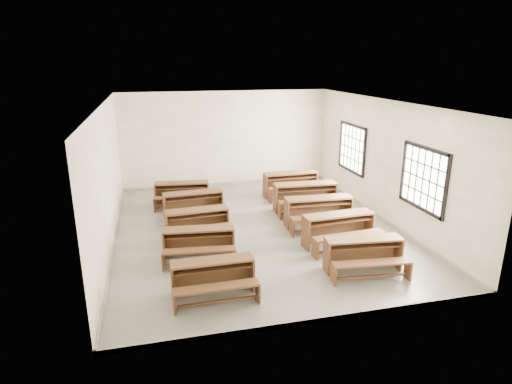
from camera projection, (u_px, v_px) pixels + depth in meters
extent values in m
plane|color=gray|center=(256.00, 229.00, 11.00)|extent=(8.50, 8.50, 0.00)
cube|color=silver|center=(256.00, 104.00, 10.06)|extent=(7.00, 8.50, 0.05)
cube|color=white|center=(226.00, 139.00, 14.44)|extent=(7.00, 0.05, 3.20)
cube|color=white|center=(322.00, 233.00, 6.60)|extent=(7.00, 0.05, 3.20)
cube|color=white|center=(108.00, 178.00, 9.73)|extent=(0.05, 8.50, 3.20)
cube|color=white|center=(383.00, 161.00, 11.32)|extent=(0.05, 8.50, 3.20)
cube|color=gray|center=(227.00, 183.00, 14.90)|extent=(7.00, 0.04, 0.10)
cube|color=gray|center=(317.00, 320.00, 7.06)|extent=(7.00, 0.04, 0.10)
cube|color=gray|center=(114.00, 240.00, 10.18)|extent=(0.04, 8.50, 0.10)
cube|color=gray|center=(378.00, 216.00, 11.78)|extent=(0.04, 8.50, 0.10)
cube|color=white|center=(424.00, 179.00, 9.65)|extent=(0.02, 1.50, 1.30)
cube|color=black|center=(427.00, 149.00, 9.44)|extent=(0.06, 1.62, 0.08)
cube|color=black|center=(420.00, 207.00, 9.85)|extent=(0.06, 1.62, 0.08)
cube|color=black|center=(446.00, 188.00, 8.91)|extent=(0.06, 0.08, 1.46)
cube|color=black|center=(404.00, 170.00, 10.38)|extent=(0.06, 0.08, 1.46)
cube|color=white|center=(352.00, 148.00, 12.99)|extent=(0.02, 1.50, 1.30)
cube|color=black|center=(353.00, 125.00, 12.78)|extent=(0.06, 1.62, 0.08)
cube|color=black|center=(350.00, 170.00, 13.19)|extent=(0.06, 1.62, 0.08)
cube|color=black|center=(364.00, 153.00, 12.25)|extent=(0.06, 0.08, 1.46)
cube|color=black|center=(341.00, 143.00, 13.72)|extent=(0.06, 0.08, 1.46)
cube|color=brown|center=(212.00, 261.00, 7.78)|extent=(1.52, 0.39, 0.04)
cube|color=brown|center=(211.00, 273.00, 8.04)|extent=(1.52, 0.05, 0.65)
cube|color=brown|center=(172.00, 282.00, 7.71)|extent=(0.04, 0.38, 0.65)
cube|color=brown|center=(252.00, 273.00, 8.06)|extent=(0.04, 0.38, 0.65)
cube|color=brown|center=(213.00, 268.00, 7.80)|extent=(1.41, 0.29, 0.02)
cube|color=brown|center=(217.00, 287.00, 7.44)|extent=(1.52, 0.28, 0.04)
cube|color=brown|center=(174.00, 303.00, 7.32)|extent=(0.04, 0.27, 0.36)
cube|color=brown|center=(258.00, 292.00, 7.67)|extent=(0.04, 0.27, 0.36)
cube|color=brown|center=(217.00, 302.00, 7.52)|extent=(1.41, 0.06, 0.04)
cube|color=brown|center=(198.00, 229.00, 9.23)|extent=(1.56, 0.55, 0.04)
cube|color=brown|center=(199.00, 240.00, 9.49)|extent=(1.53, 0.20, 0.65)
cube|color=brown|center=(164.00, 246.00, 9.23)|extent=(0.08, 0.38, 0.65)
cube|color=brown|center=(233.00, 242.00, 9.43)|extent=(0.08, 0.38, 0.65)
cube|color=brown|center=(199.00, 235.00, 9.25)|extent=(1.44, 0.44, 0.02)
cube|color=brown|center=(199.00, 250.00, 8.87)|extent=(1.55, 0.43, 0.04)
cube|color=brown|center=(163.00, 261.00, 8.83)|extent=(0.07, 0.27, 0.36)
cube|color=brown|center=(235.00, 257.00, 9.02)|extent=(0.07, 0.27, 0.36)
cube|color=brown|center=(200.00, 263.00, 8.95)|extent=(1.41, 0.20, 0.04)
cube|color=brown|center=(197.00, 210.00, 10.38)|extent=(1.55, 0.50, 0.04)
cube|color=brown|center=(196.00, 221.00, 10.64)|extent=(1.53, 0.15, 0.65)
cube|color=brown|center=(167.00, 227.00, 10.26)|extent=(0.07, 0.38, 0.65)
cube|color=brown|center=(227.00, 220.00, 10.70)|extent=(0.07, 0.38, 0.65)
cube|color=brown|center=(197.00, 216.00, 10.40)|extent=(1.43, 0.39, 0.02)
cube|color=brown|center=(201.00, 228.00, 10.04)|extent=(1.54, 0.38, 0.04)
cube|color=brown|center=(169.00, 240.00, 9.88)|extent=(0.06, 0.27, 0.36)
cube|color=brown|center=(232.00, 232.00, 10.32)|extent=(0.06, 0.27, 0.36)
cube|color=brown|center=(201.00, 239.00, 10.12)|extent=(1.41, 0.16, 0.04)
cube|color=brown|center=(193.00, 193.00, 11.65)|extent=(1.63, 0.51, 0.04)
cube|color=brown|center=(192.00, 203.00, 11.92)|extent=(1.61, 0.15, 0.68)
cube|color=brown|center=(165.00, 208.00, 11.53)|extent=(0.07, 0.40, 0.68)
cube|color=brown|center=(221.00, 202.00, 11.99)|extent=(0.07, 0.40, 0.68)
cube|color=brown|center=(193.00, 198.00, 11.68)|extent=(1.50, 0.40, 0.02)
cube|color=brown|center=(196.00, 209.00, 11.29)|extent=(1.62, 0.39, 0.04)
cube|color=brown|center=(167.00, 219.00, 11.13)|extent=(0.06, 0.28, 0.38)
cube|color=brown|center=(225.00, 213.00, 11.59)|extent=(0.06, 0.28, 0.38)
cube|color=brown|center=(197.00, 219.00, 11.38)|extent=(1.49, 0.15, 0.04)
cube|color=brown|center=(181.00, 183.00, 12.63)|extent=(1.62, 0.57, 0.04)
cube|color=brown|center=(182.00, 192.00, 12.90)|extent=(1.58, 0.21, 0.67)
cube|color=brown|center=(156.00, 195.00, 12.64)|extent=(0.08, 0.40, 0.67)
cube|color=brown|center=(208.00, 193.00, 12.83)|extent=(0.08, 0.40, 0.67)
cube|color=brown|center=(182.00, 187.00, 12.65)|extent=(1.49, 0.45, 0.02)
cube|color=brown|center=(181.00, 197.00, 12.26)|extent=(1.60, 0.45, 0.04)
cube|color=brown|center=(155.00, 205.00, 12.22)|extent=(0.07, 0.28, 0.38)
cube|color=brown|center=(209.00, 203.00, 12.42)|extent=(0.07, 0.28, 0.38)
cube|color=brown|center=(182.00, 207.00, 12.35)|extent=(1.46, 0.21, 0.04)
cube|color=brown|center=(364.00, 239.00, 8.67)|extent=(1.60, 0.56, 0.04)
cube|color=brown|center=(359.00, 251.00, 8.94)|extent=(1.56, 0.21, 0.67)
cube|color=brown|center=(327.00, 257.00, 8.68)|extent=(0.08, 0.39, 0.67)
cube|color=brown|center=(398.00, 253.00, 8.88)|extent=(0.08, 0.39, 0.67)
cube|color=brown|center=(364.00, 246.00, 8.69)|extent=(1.47, 0.45, 0.02)
cube|color=brown|center=(372.00, 263.00, 8.30)|extent=(1.59, 0.44, 0.04)
cube|color=brown|center=(333.00, 275.00, 8.27)|extent=(0.07, 0.28, 0.37)
cube|color=brown|center=(408.00, 270.00, 8.46)|extent=(0.07, 0.28, 0.37)
cube|color=brown|center=(371.00, 276.00, 8.39)|extent=(1.45, 0.20, 0.04)
cube|color=brown|center=(339.00, 214.00, 9.90)|extent=(1.72, 0.54, 0.04)
cube|color=brown|center=(334.00, 227.00, 10.18)|extent=(1.69, 0.16, 0.72)
cube|color=brown|center=(306.00, 234.00, 9.77)|extent=(0.07, 0.42, 0.72)
cube|color=brown|center=(369.00, 226.00, 10.25)|extent=(0.07, 0.42, 0.72)
cube|color=brown|center=(339.00, 221.00, 9.92)|extent=(1.58, 0.42, 0.02)
cube|color=brown|center=(349.00, 235.00, 9.52)|extent=(1.71, 0.41, 0.04)
cube|color=brown|center=(315.00, 249.00, 9.34)|extent=(0.06, 0.30, 0.40)
cube|color=brown|center=(380.00, 240.00, 9.83)|extent=(0.06, 0.30, 0.40)
cube|color=brown|center=(348.00, 248.00, 9.61)|extent=(1.56, 0.16, 0.04)
cube|color=brown|center=(319.00, 198.00, 11.01)|extent=(1.76, 0.52, 0.04)
cube|color=brown|center=(316.00, 210.00, 11.31)|extent=(1.74, 0.13, 0.74)
cube|color=brown|center=(287.00, 214.00, 10.97)|extent=(0.07, 0.44, 0.74)
cube|color=brown|center=(349.00, 210.00, 11.28)|extent=(0.07, 0.44, 0.74)
cube|color=brown|center=(319.00, 204.00, 11.03)|extent=(1.63, 0.41, 0.02)
cube|color=brown|center=(325.00, 217.00, 10.61)|extent=(1.76, 0.39, 0.04)
cube|color=brown|center=(292.00, 228.00, 10.52)|extent=(0.06, 0.31, 0.41)
cube|color=brown|center=(357.00, 223.00, 10.83)|extent=(0.06, 0.31, 0.41)
cube|color=brown|center=(325.00, 229.00, 10.70)|extent=(1.61, 0.14, 0.04)
cube|color=brown|center=(305.00, 184.00, 12.19)|extent=(1.81, 0.56, 0.04)
cube|color=brown|center=(303.00, 195.00, 12.50)|extent=(1.79, 0.15, 0.76)
cube|color=brown|center=(275.00, 199.00, 12.16)|extent=(0.07, 0.45, 0.76)
cube|color=brown|center=(334.00, 196.00, 12.46)|extent=(0.07, 0.45, 0.76)
cube|color=brown|center=(305.00, 189.00, 12.21)|extent=(1.67, 0.44, 0.02)
cube|color=brown|center=(311.00, 201.00, 11.77)|extent=(1.81, 0.42, 0.04)
cube|color=brown|center=(280.00, 211.00, 11.69)|extent=(0.06, 0.32, 0.43)
cube|color=brown|center=(340.00, 207.00, 11.99)|extent=(0.06, 0.32, 0.43)
cube|color=brown|center=(310.00, 212.00, 11.87)|extent=(1.66, 0.16, 0.04)
cube|color=brown|center=(291.00, 173.00, 13.50)|extent=(1.73, 0.48, 0.04)
cube|color=brown|center=(288.00, 183.00, 13.79)|extent=(1.72, 0.09, 0.73)
cube|color=brown|center=(265.00, 187.00, 13.40)|extent=(0.06, 0.43, 0.73)
cube|color=brown|center=(315.00, 183.00, 13.83)|extent=(0.06, 0.43, 0.73)
cube|color=brown|center=(291.00, 178.00, 13.53)|extent=(1.60, 0.37, 0.02)
cube|color=brown|center=(296.00, 187.00, 13.11)|extent=(1.73, 0.35, 0.04)
cube|color=brown|center=(270.00, 196.00, 12.97)|extent=(0.05, 0.30, 0.41)
cube|color=brown|center=(321.00, 192.00, 13.39)|extent=(0.05, 0.30, 0.41)
cube|color=brown|center=(296.00, 197.00, 13.21)|extent=(1.59, 0.10, 0.04)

